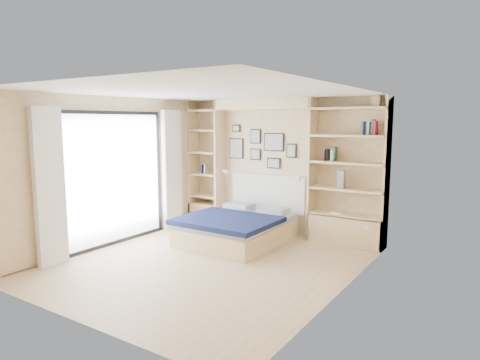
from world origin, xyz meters
The scene contains 8 objects.
ground centered at (0.00, 0.00, 0.00)m, with size 4.50×4.50×0.00m, color tan.
room_shell centered at (-0.39, 1.52, 1.08)m, with size 4.50×4.50×4.50m.
bed centered at (-0.28, 1.19, 0.26)m, with size 1.57×2.03×1.07m.
photo_gallery centered at (-0.45, 2.22, 1.60)m, with size 1.48×0.02×0.82m.
reading_lamps centered at (-0.30, 2.00, 1.10)m, with size 1.92×0.12×0.15m.
shelf_decor centered at (1.22, 2.07, 1.71)m, with size 3.59×0.23×2.03m.
deck centered at (-3.60, 0.00, 0.00)m, with size 3.20×4.00×0.05m, color #6E6251.
deck_chair centered at (-3.24, 0.82, 0.39)m, with size 0.74×0.92×0.81m.
Camera 1 is at (3.70, -4.88, 2.10)m, focal length 32.00 mm.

